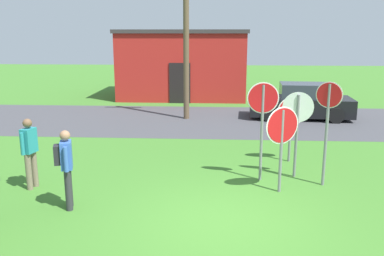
{
  "coord_description": "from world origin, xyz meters",
  "views": [
    {
      "loc": [
        -0.11,
        -7.4,
        3.62
      ],
      "look_at": [
        -0.71,
        2.57,
        1.3
      ],
      "focal_mm": 38.45,
      "sensor_mm": 36.0,
      "label": 1
    }
  ],
  "objects": [
    {
      "name": "ground_plane",
      "position": [
        0.0,
        0.0,
        0.0
      ],
      "size": [
        80.0,
        80.0,
        0.0
      ],
      "primitive_type": "plane",
      "color": "#3D7528"
    },
    {
      "name": "stop_sign_far_back",
      "position": [
        2.5,
        2.22,
        1.67
      ],
      "size": [
        0.54,
        0.32,
        2.52
      ],
      "color": "slate",
      "rests_on": "ground"
    },
    {
      "name": "utility_pole",
      "position": [
        -1.39,
        9.95,
        3.68
      ],
      "size": [
        1.8,
        0.24,
        7.01
      ],
      "color": "brown",
      "rests_on": "ground"
    },
    {
      "name": "parked_car_on_street",
      "position": [
        3.57,
        10.34,
        0.69
      ],
      "size": [
        4.41,
        2.24,
        1.51
      ],
      "color": "black",
      "rests_on": "ground"
    },
    {
      "name": "person_near_signs",
      "position": [
        -4.47,
        1.61,
        0.95
      ],
      "size": [
        0.29,
        0.56,
        1.69
      ],
      "color": "#7A6B56",
      "rests_on": "ground"
    },
    {
      "name": "street_asphalt",
      "position": [
        0.0,
        9.65,
        0.0
      ],
      "size": [
        60.0,
        6.4,
        0.01
      ],
      "primitive_type": "cube",
      "color": "#424247",
      "rests_on": "ground"
    },
    {
      "name": "stop_sign_leaning_right",
      "position": [
        2.0,
        4.08,
        1.27
      ],
      "size": [
        0.82,
        0.2,
        1.87
      ],
      "color": "slate",
      "rests_on": "ground"
    },
    {
      "name": "person_with_sunhat",
      "position": [
        -3.2,
        0.52,
        0.98
      ],
      "size": [
        0.43,
        0.55,
        1.69
      ],
      "color": "#2D2D33",
      "rests_on": "ground"
    },
    {
      "name": "stop_sign_tallest",
      "position": [
        1.02,
        2.49,
        1.69
      ],
      "size": [
        0.77,
        0.07,
        2.47
      ],
      "color": "slate",
      "rests_on": "ground"
    },
    {
      "name": "stop_sign_low_front",
      "position": [
        1.91,
        2.76,
        1.51
      ],
      "size": [
        0.76,
        0.14,
        2.2
      ],
      "color": "slate",
      "rests_on": "ground"
    },
    {
      "name": "stop_sign_center_cluster",
      "position": [
        1.38,
        1.72,
        1.38
      ],
      "size": [
        0.77,
        0.41,
        2.02
      ],
      "color": "slate",
      "rests_on": "ground"
    },
    {
      "name": "building_background",
      "position": [
        -2.03,
        16.42,
        1.9
      ],
      "size": [
        7.1,
        5.21,
        3.78
      ],
      "color": "#B2231E",
      "rests_on": "ground"
    }
  ]
}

